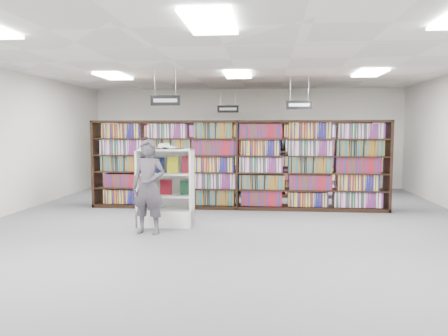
# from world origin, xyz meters

# --- Properties ---
(floor) EXTENTS (12.00, 12.00, 0.00)m
(floor) POSITION_xyz_m (0.00, 0.00, 0.00)
(floor) COLOR #525357
(floor) RESTS_ON ground
(ceiling) EXTENTS (10.00, 12.00, 0.10)m
(ceiling) POSITION_xyz_m (0.00, 0.00, 3.20)
(ceiling) COLOR silver
(ceiling) RESTS_ON wall_back
(wall_back) EXTENTS (10.00, 0.10, 3.20)m
(wall_back) POSITION_xyz_m (0.00, 6.00, 1.60)
(wall_back) COLOR silver
(wall_back) RESTS_ON ground
(wall_front) EXTENTS (10.00, 0.10, 3.20)m
(wall_front) POSITION_xyz_m (0.00, -6.00, 1.60)
(wall_front) COLOR silver
(wall_front) RESTS_ON ground
(bookshelf_row_near) EXTENTS (7.00, 0.60, 2.10)m
(bookshelf_row_near) POSITION_xyz_m (0.00, 2.00, 1.05)
(bookshelf_row_near) COLOR black
(bookshelf_row_near) RESTS_ON floor
(bookshelf_row_mid) EXTENTS (7.00, 0.60, 2.10)m
(bookshelf_row_mid) POSITION_xyz_m (0.00, 4.00, 1.05)
(bookshelf_row_mid) COLOR black
(bookshelf_row_mid) RESTS_ON floor
(bookshelf_row_far) EXTENTS (7.00, 0.60, 2.10)m
(bookshelf_row_far) POSITION_xyz_m (0.00, 5.70, 1.05)
(bookshelf_row_far) COLOR black
(bookshelf_row_far) RESTS_ON floor
(aisle_sign_left) EXTENTS (0.65, 0.02, 0.80)m
(aisle_sign_left) POSITION_xyz_m (-1.50, 1.00, 2.53)
(aisle_sign_left) COLOR #B2B2B7
(aisle_sign_left) RESTS_ON ceiling
(aisle_sign_right) EXTENTS (0.65, 0.02, 0.80)m
(aisle_sign_right) POSITION_xyz_m (1.50, 3.00, 2.53)
(aisle_sign_right) COLOR #B2B2B7
(aisle_sign_right) RESTS_ON ceiling
(aisle_sign_center) EXTENTS (0.65, 0.02, 0.80)m
(aisle_sign_center) POSITION_xyz_m (-0.50, 5.00, 2.53)
(aisle_sign_center) COLOR #B2B2B7
(aisle_sign_center) RESTS_ON ceiling
(troffer_front_center) EXTENTS (0.60, 1.20, 0.04)m
(troffer_front_center) POSITION_xyz_m (0.00, -3.00, 3.16)
(troffer_front_center) COLOR white
(troffer_front_center) RESTS_ON ceiling
(troffer_back_left) EXTENTS (0.60, 1.20, 0.04)m
(troffer_back_left) POSITION_xyz_m (-3.00, 2.00, 3.16)
(troffer_back_left) COLOR white
(troffer_back_left) RESTS_ON ceiling
(troffer_back_center) EXTENTS (0.60, 1.20, 0.04)m
(troffer_back_center) POSITION_xyz_m (0.00, 2.00, 3.16)
(troffer_back_center) COLOR white
(troffer_back_center) RESTS_ON ceiling
(troffer_back_right) EXTENTS (0.60, 1.20, 0.04)m
(troffer_back_right) POSITION_xyz_m (3.00, 2.00, 3.16)
(troffer_back_right) COLOR white
(troffer_back_right) RESTS_ON ceiling
(endcap_display) EXTENTS (1.10, 0.58, 1.51)m
(endcap_display) POSITION_xyz_m (-1.28, 0.02, 0.49)
(endcap_display) COLOR white
(endcap_display) RESTS_ON floor
(open_book) EXTENTS (0.72, 0.50, 0.13)m
(open_book) POSITION_xyz_m (-1.30, 0.06, 1.54)
(open_book) COLOR black
(open_book) RESTS_ON endcap_display
(shopper) EXTENTS (0.67, 0.49, 1.71)m
(shopper) POSITION_xyz_m (-1.43, -0.70, 0.85)
(shopper) COLOR #4B454F
(shopper) RESTS_ON floor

